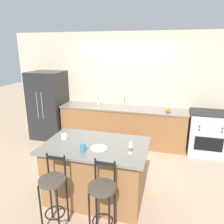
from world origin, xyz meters
TOP-DOWN VIEW (x-y plane):
  - ground_plane at (0.00, 0.00)m, footprint 18.00×18.00m
  - wall_back at (0.00, 0.70)m, footprint 6.00×0.07m
  - back_counter at (0.00, 0.38)m, footprint 3.08×0.68m
  - sink_faucet at (0.00, 0.57)m, footprint 0.02×0.13m
  - kitchen_island at (0.06, -1.78)m, footprint 1.58×1.02m
  - refrigerator at (-1.97, 0.29)m, footprint 0.84×0.80m
  - oven_range at (1.96, 0.33)m, footprint 0.79×0.71m
  - bar_stool_near at (-0.27, -2.52)m, footprint 0.35×0.35m
  - bar_stool_far at (0.38, -2.48)m, footprint 0.35×0.35m
  - dinner_plate at (0.15, -1.90)m, footprint 0.25×0.25m
  - wine_glass at (0.62, -1.92)m, footprint 0.07×0.07m
  - coffee_mug at (-0.50, -1.72)m, footprint 0.12×0.09m
  - tumbler_cup at (-0.04, -2.05)m, footprint 0.08×0.08m
  - pumpkin_decoration at (1.08, 0.22)m, footprint 0.11×0.11m
  - soap_bottle at (-0.64, 0.44)m, footprint 0.06×0.06m

SIDE VIEW (x-z plane):
  - ground_plane at x=0.00m, z-range 0.00..0.00m
  - kitchen_island at x=0.06m, z-range 0.00..0.92m
  - back_counter at x=0.00m, z-range 0.00..0.93m
  - oven_range at x=1.96m, z-range 0.00..0.97m
  - bar_stool_near at x=-0.27m, z-range 0.08..1.10m
  - bar_stool_far at x=0.38m, z-range 0.08..1.10m
  - refrigerator at x=-1.97m, z-range 0.00..1.75m
  - dinner_plate at x=0.15m, z-range 0.92..0.94m
  - coffee_mug at x=-0.50m, z-range 0.92..1.01m
  - pumpkin_decoration at x=1.08m, z-range 0.92..1.03m
  - tumbler_cup at x=-0.04m, z-range 0.92..1.04m
  - soap_bottle at x=-0.64m, z-range 0.91..1.10m
  - wine_glass at x=0.62m, z-range 0.96..1.16m
  - sink_faucet at x=0.00m, z-range 0.96..1.18m
  - wall_back at x=0.00m, z-range 0.00..2.70m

